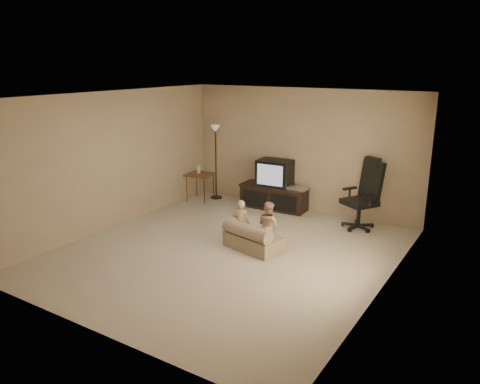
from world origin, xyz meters
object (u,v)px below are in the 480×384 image
object	(u,v)px
tv_stand	(275,189)
floor_lamp	(216,145)
child_sofa	(252,239)
toddler_left	(241,223)
office_chair	(363,203)
toddler_right	(268,226)
side_table	(200,175)

from	to	relation	value
tv_stand	floor_lamp	bearing A→B (deg)	178.06
child_sofa	toddler_left	xyz separation A→B (m)	(-0.27, 0.08, 0.20)
child_sofa	office_chair	bearing A→B (deg)	72.51
office_chair	toddler_right	world-z (taller)	office_chair
toddler_left	tv_stand	bearing A→B (deg)	-96.48
tv_stand	toddler_right	size ratio (longest dim) A/B	1.81
office_chair	side_table	xyz separation A→B (m)	(-3.64, -0.15, 0.11)
office_chair	toddler_right	xyz separation A→B (m)	(-0.98, -1.83, -0.07)
child_sofa	toddler_right	bearing A→B (deg)	51.26
side_table	toddler_right	xyz separation A→B (m)	(2.66, -1.68, -0.18)
toddler_right	office_chair	bearing A→B (deg)	-95.51
toddler_left	toddler_right	xyz separation A→B (m)	(0.48, 0.09, 0.01)
office_chair	floor_lamp	distance (m)	3.51
toddler_right	floor_lamp	bearing A→B (deg)	-16.51
tv_stand	child_sofa	distance (m)	2.32
office_chair	floor_lamp	xyz separation A→B (m)	(-3.43, 0.17, 0.73)
floor_lamp	tv_stand	bearing A→B (deg)	0.92
side_table	toddler_left	bearing A→B (deg)	-38.96
toddler_left	toddler_right	world-z (taller)	toddler_right
floor_lamp	child_sofa	size ratio (longest dim) A/B	1.56
tv_stand	toddler_left	xyz separation A→B (m)	(0.49, -2.11, -0.04)
floor_lamp	toddler_left	size ratio (longest dim) A/B	2.09
office_chair	toddler_right	bearing A→B (deg)	-87.50
floor_lamp	toddler_right	size ratio (longest dim) A/B	2.03
side_table	floor_lamp	bearing A→B (deg)	56.26
side_table	child_sofa	xyz separation A→B (m)	(2.45, -1.84, -0.39)
side_table	toddler_left	distance (m)	2.81
office_chair	child_sofa	distance (m)	2.34
side_table	office_chair	bearing A→B (deg)	2.33
tv_stand	toddler_right	bearing A→B (deg)	-67.29
toddler_left	toddler_right	bearing A→B (deg)	170.64
toddler_left	toddler_right	distance (m)	0.49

